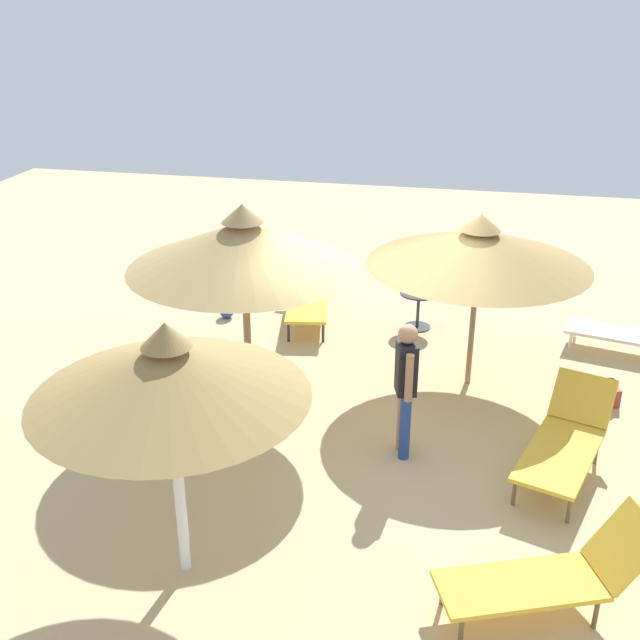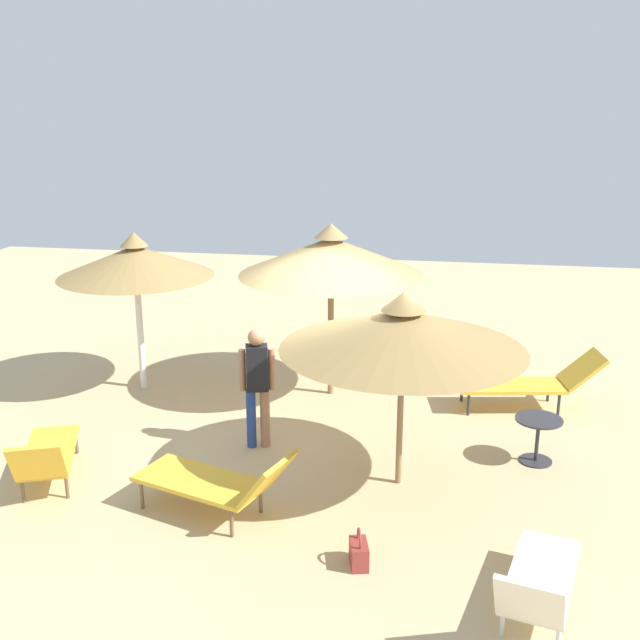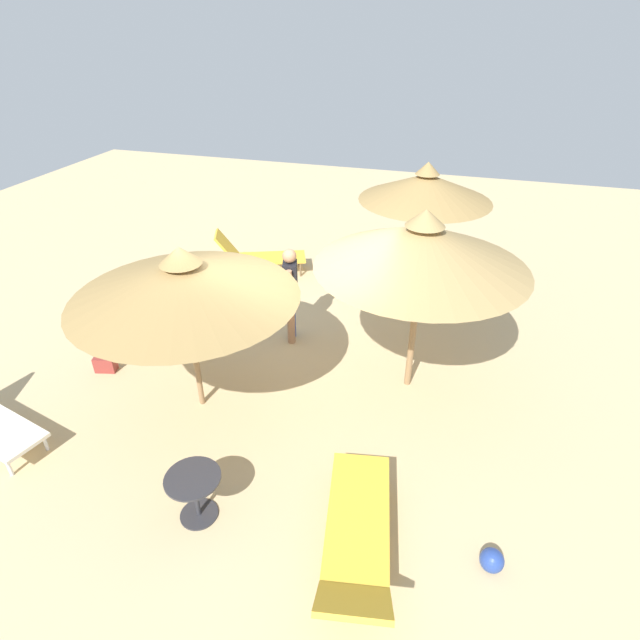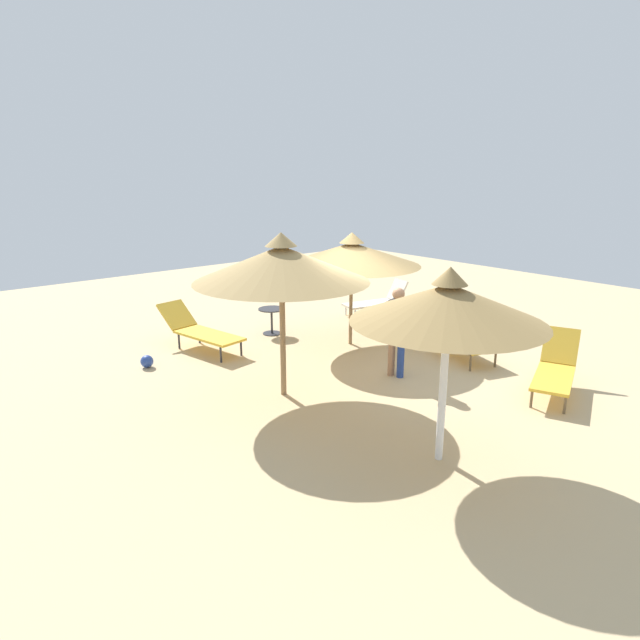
% 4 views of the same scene
% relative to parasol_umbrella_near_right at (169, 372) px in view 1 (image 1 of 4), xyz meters
% --- Properties ---
extents(ground, '(24.00, 24.00, 0.10)m').
position_rel_parasol_umbrella_near_right_xyz_m(ground, '(-3.23, 1.33, -2.15)').
color(ground, tan).
extents(parasol_umbrella_near_right, '(2.42, 2.42, 2.55)m').
position_rel_parasol_umbrella_near_right_xyz_m(parasol_umbrella_near_right, '(0.00, 0.00, 0.00)').
color(parasol_umbrella_near_right, white).
rests_on(parasol_umbrella_near_right, ground).
extents(parasol_umbrella_center, '(2.83, 2.83, 2.73)m').
position_rel_parasol_umbrella_near_right_xyz_m(parasol_umbrella_center, '(-3.03, -0.28, 0.13)').
color(parasol_umbrella_center, olive).
rests_on(parasol_umbrella_center, ground).
extents(parasol_umbrella_far_left, '(2.90, 2.90, 2.42)m').
position_rel_parasol_umbrella_near_right_xyz_m(parasol_umbrella_far_left, '(-4.31, 2.48, -0.13)').
color(parasol_umbrella_far_left, olive).
rests_on(parasol_umbrella_far_left, ground).
extents(lounge_chair_near_left, '(1.97, 1.24, 0.89)m').
position_rel_parasol_umbrella_near_right_xyz_m(lounge_chair_near_left, '(-2.37, 3.61, -1.66)').
color(lounge_chair_near_left, gold).
rests_on(lounge_chair_near_left, ground).
extents(lounge_chair_front, '(1.22, 1.93, 0.93)m').
position_rel_parasol_umbrella_near_right_xyz_m(lounge_chair_front, '(-0.14, 3.32, -1.67)').
color(lounge_chair_front, gold).
rests_on(lounge_chair_front, ground).
extents(lounge_chair_far_right, '(2.23, 1.00, 0.88)m').
position_rel_parasol_umbrella_near_right_xyz_m(lounge_chair_far_right, '(-6.11, -0.18, -1.67)').
color(lounge_chair_far_right, gold).
rests_on(lounge_chair_far_right, ground).
extents(lounge_chair_back, '(0.96, 1.78, 0.85)m').
position_rel_parasol_umbrella_near_right_xyz_m(lounge_chair_back, '(-5.73, 4.82, -1.73)').
color(lounge_chair_back, silver).
rests_on(lounge_chair_back, ground).
extents(person_standing_edge, '(0.46, 0.29, 1.66)m').
position_rel_parasol_umbrella_near_right_xyz_m(person_standing_edge, '(-2.37, 1.79, -1.15)').
color(person_standing_edge, '#A57554').
rests_on(person_standing_edge, ground).
extents(handbag, '(0.24, 0.35, 0.41)m').
position_rel_parasol_umbrella_near_right_xyz_m(handbag, '(-4.04, 4.28, -1.96)').
color(handbag, maroon).
rests_on(handbag, ground).
extents(side_table_round, '(0.60, 0.60, 0.60)m').
position_rel_parasol_umbrella_near_right_xyz_m(side_table_round, '(-6.03, 1.62, -1.69)').
color(side_table_round, '#2D2D33').
rests_on(side_table_round, ground).
extents(beach_ball, '(0.24, 0.24, 0.24)m').
position_rel_parasol_umbrella_near_right_xyz_m(beach_ball, '(-5.77, -1.50, -1.98)').
color(beach_ball, navy).
rests_on(beach_ball, ground).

